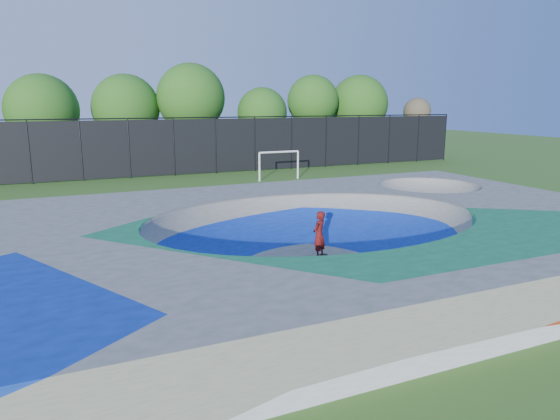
{
  "coord_description": "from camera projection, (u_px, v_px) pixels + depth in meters",
  "views": [
    {
      "loc": [
        -7.29,
        -13.68,
        5.05
      ],
      "look_at": [
        0.08,
        3.0,
        1.1
      ],
      "focal_mm": 32.0,
      "sensor_mm": 36.0,
      "label": 1
    }
  ],
  "objects": [
    {
      "name": "ground",
      "position": [
        315.0,
        261.0,
        16.18
      ],
      "size": [
        120.0,
        120.0,
        0.0
      ],
      "primitive_type": "plane",
      "color": "#38621B",
      "rests_on": "ground"
    },
    {
      "name": "skate_deck",
      "position": [
        315.0,
        239.0,
        16.02
      ],
      "size": [
        22.0,
        14.0,
        1.5
      ],
      "primitive_type": "cube",
      "color": "gray",
      "rests_on": "ground"
    },
    {
      "name": "skater",
      "position": [
        319.0,
        235.0,
        16.37
      ],
      "size": [
        0.69,
        0.63,
        1.58
      ],
      "primitive_type": "imported",
      "rotation": [
        0.0,
        0.0,
        3.72
      ],
      "color": "#AB140D",
      "rests_on": "ground"
    },
    {
      "name": "skateboard",
      "position": [
        319.0,
        257.0,
        16.53
      ],
      "size": [
        0.79,
        0.58,
        0.05
      ],
      "primitive_type": "cube",
      "rotation": [
        0.0,
        0.0,
        0.52
      ],
      "color": "black",
      "rests_on": "ground"
    },
    {
      "name": "soccer_goal",
      "position": [
        279.0,
        160.0,
        32.85
      ],
      "size": [
        2.9,
        0.12,
        1.91
      ],
      "color": "white",
      "rests_on": "ground"
    },
    {
      "name": "fence",
      "position": [
        174.0,
        146.0,
        34.51
      ],
      "size": [
        48.09,
        0.09,
        4.04
      ],
      "color": "black",
      "rests_on": "ground"
    },
    {
      "name": "treeline",
      "position": [
        133.0,
        105.0,
        37.6
      ],
      "size": [
        51.62,
        6.88,
        8.01
      ],
      "color": "#432C21",
      "rests_on": "ground"
    }
  ]
}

